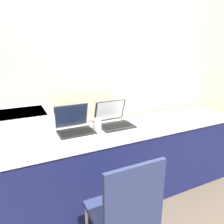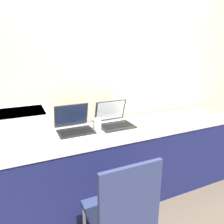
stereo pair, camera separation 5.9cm
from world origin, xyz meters
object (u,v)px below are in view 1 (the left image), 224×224
laptop_left (74,126)px  external_keyboard (83,142)px  laptop_right (114,120)px  chair (126,208)px  coffee_cup (97,125)px  printer (21,128)px

laptop_left → external_keyboard: size_ratio=0.89×
laptop_left → laptop_right: 0.43m
laptop_right → chair: laptop_right is taller
laptop_right → chair: (-0.35, -0.88, -0.31)m
laptop_right → external_keyboard: laptop_right is taller
laptop_left → laptop_right: laptop_left is taller
coffee_cup → chair: size_ratio=0.14×
laptop_right → external_keyboard: (-0.44, -0.27, -0.04)m
laptop_right → chair: 0.99m
printer → laptop_left: bearing=14.1°
external_keyboard → coffee_cup: coffee_cup is taller
coffee_cup → chair: chair is taller
laptop_right → coffee_cup: (-0.22, -0.07, 0.01)m
laptop_left → chair: 0.94m
printer → coffee_cup: (0.68, 0.04, -0.10)m
printer → laptop_left: printer is taller
printer → laptop_right: printer is taller
chair → laptop_right: bearing=68.2°
laptop_right → external_keyboard: size_ratio=0.91×
chair → laptop_left: bearing=95.0°
printer → chair: 1.03m
printer → external_keyboard: size_ratio=1.24×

